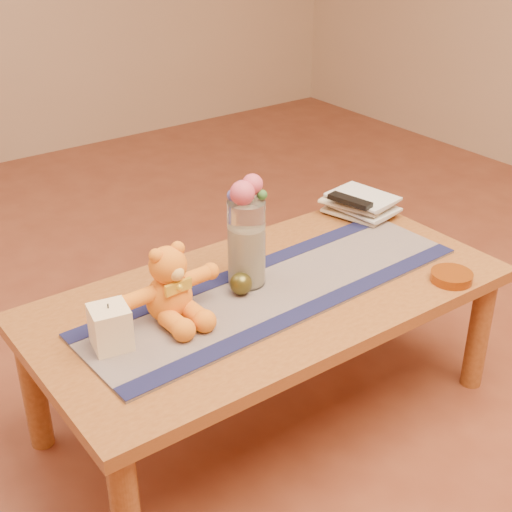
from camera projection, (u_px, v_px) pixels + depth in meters
floor at (269, 411)px, 2.32m from camera, size 5.50×5.50×0.00m
coffee_table_top at (270, 296)px, 2.12m from camera, size 1.40×0.70×0.04m
table_leg_fr at (479, 332)px, 2.35m from camera, size 0.07×0.07×0.41m
table_leg_bl at (34, 389)px, 2.09m from camera, size 0.07×0.07×0.41m
table_leg_br at (356, 264)px, 2.76m from camera, size 0.07×0.07×0.41m
persian_runner at (276, 290)px, 2.10m from camera, size 1.21×0.40×0.01m
runner_border_near at (310, 309)px, 2.00m from camera, size 1.20×0.11×0.00m
runner_border_far at (246, 269)px, 2.20m from camera, size 1.20×0.11×0.00m
teddy_bear at (168, 283)px, 1.93m from camera, size 0.31×0.26×0.20m
pillar_candle at (110, 327)px, 1.82m from camera, size 0.11×0.11×0.11m
candle_wick at (108, 306)px, 1.79m from camera, size 0.00×0.00×0.01m
glass_vase at (247, 243)px, 2.07m from camera, size 0.11×0.11×0.26m
potpourri_fill at (247, 255)px, 2.09m from camera, size 0.09×0.09×0.18m
rose_left at (242, 193)px, 1.98m from camera, size 0.07×0.07×0.07m
rose_right at (252, 184)px, 2.01m from camera, size 0.06×0.06×0.06m
blue_flower_back at (242, 188)px, 2.03m from camera, size 0.04×0.04×0.04m
blue_flower_side at (233, 195)px, 2.00m from camera, size 0.04×0.04×0.04m
leaf_sprig at (262, 195)px, 2.01m from camera, size 0.03×0.03×0.03m
bronze_ball at (241, 284)px, 2.06m from camera, size 0.07×0.07×0.07m
book_bottom at (346, 219)px, 2.52m from camera, size 0.22×0.26×0.02m
book_lower at (348, 214)px, 2.51m from camera, size 0.19×0.24×0.02m
book_upper at (345, 210)px, 2.50m from camera, size 0.23×0.26×0.02m
book_top at (349, 204)px, 2.49m from camera, size 0.20×0.25×0.02m
tv_remote at (350, 201)px, 2.48m from camera, size 0.08×0.17×0.02m
amber_dish at (452, 277)px, 2.15m from camera, size 0.15×0.15×0.03m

